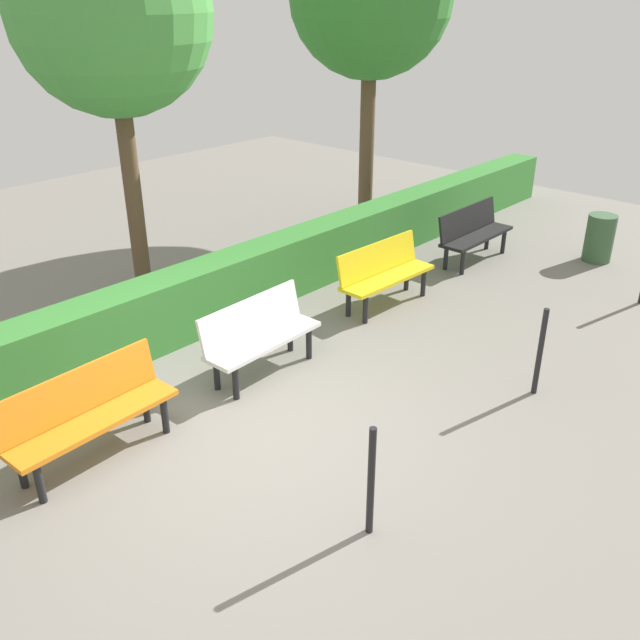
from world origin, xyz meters
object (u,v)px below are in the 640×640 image
object	(u,v)px
bench_yellow	(384,272)
bench_black	(473,231)
bench_white	(259,333)
trash_bin	(599,238)
bench_orange	(88,411)
tree_mid	(111,14)

from	to	relation	value
bench_yellow	bench_black	bearing A→B (deg)	-177.66
bench_white	trash_bin	size ratio (longest dim) A/B	1.97
bench_yellow	bench_orange	xyz separation A→B (m)	(4.53, 0.11, 0.00)
bench_orange	tree_mid	bearing A→B (deg)	-134.29
bench_white	tree_mid	bearing A→B (deg)	-99.41
bench_black	trash_bin	size ratio (longest dim) A/B	2.07
bench_yellow	bench_orange	bearing A→B (deg)	3.62
bench_white	tree_mid	xyz separation A→B (m)	(-0.37, -2.81, 3.19)
bench_orange	tree_mid	size ratio (longest dim) A/B	0.33
bench_black	bench_yellow	size ratio (longest dim) A/B	1.00
bench_white	trash_bin	bearing A→B (deg)	165.18
bench_black	tree_mid	world-z (taller)	tree_mid
tree_mid	trash_bin	world-z (taller)	tree_mid
bench_orange	bench_black	bearing A→B (deg)	178.17
bench_orange	tree_mid	distance (m)	4.93
bench_white	trash_bin	xyz separation A→B (m)	(-6.07, 1.40, -0.10)
tree_mid	trash_bin	bearing A→B (deg)	143.53
bench_black	bench_white	size ratio (longest dim) A/B	1.05
bench_black	bench_white	world-z (taller)	same
bench_black	tree_mid	distance (m)	6.04
bench_black	bench_orange	world-z (taller)	same
bench_orange	trash_bin	bearing A→B (deg)	167.60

